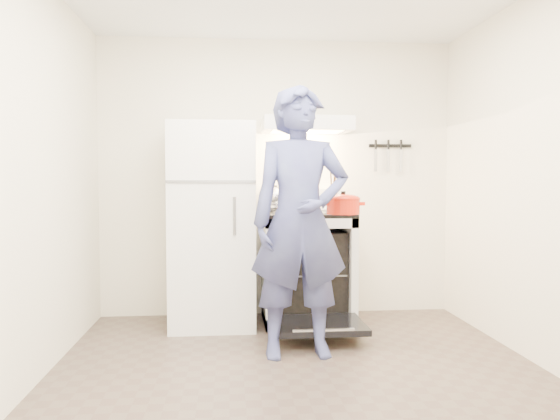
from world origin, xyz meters
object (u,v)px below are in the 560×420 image
object	(u,v)px
stove_body	(307,269)
person	(300,222)
dutch_oven	(343,206)
tea_kettle	(276,195)
refrigerator	(213,225)

from	to	relation	value
stove_body	person	size ratio (longest dim) A/B	0.49
dutch_oven	stove_body	bearing A→B (deg)	103.35
person	dutch_oven	world-z (taller)	person
stove_body	person	xyz separation A→B (m)	(-0.18, -0.91, 0.48)
stove_body	tea_kettle	distance (m)	0.72
tea_kettle	dutch_oven	bearing A→B (deg)	-65.54
tea_kettle	stove_body	bearing A→B (deg)	-41.03
refrigerator	person	xyz separation A→B (m)	(0.63, -0.89, 0.09)
tea_kettle	dutch_oven	xyz separation A→B (m)	(0.42, -0.92, -0.06)
refrigerator	dutch_oven	world-z (taller)	refrigerator
refrigerator	stove_body	xyz separation A→B (m)	(0.81, 0.02, -0.39)
person	stove_body	bearing A→B (deg)	75.19
refrigerator	dutch_oven	bearing A→B (deg)	-34.74
refrigerator	dutch_oven	size ratio (longest dim) A/B	5.39
refrigerator	tea_kettle	world-z (taller)	refrigerator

